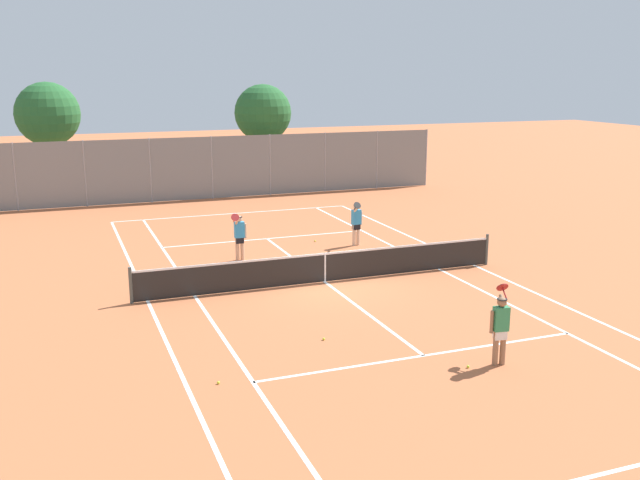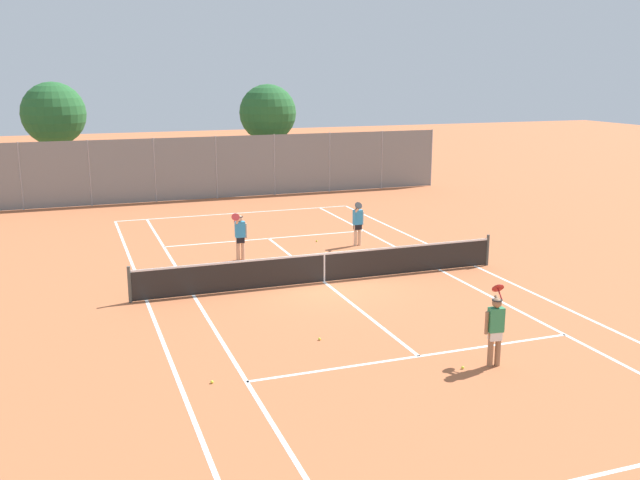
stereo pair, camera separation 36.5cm
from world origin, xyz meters
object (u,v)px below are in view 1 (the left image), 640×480
(loose_tennis_ball_0, at_px, (468,367))
(loose_tennis_ball_1, at_px, (315,241))
(tennis_net, at_px, (325,267))
(player_near_side, at_px, (500,326))
(loose_tennis_ball_3, at_px, (218,383))
(tree_behind_right, at_px, (261,115))
(loose_tennis_ball_2, at_px, (324,339))
(player_far_right, at_px, (356,222))
(player_far_left, at_px, (239,235))
(tree_behind_left, at_px, (47,116))

(loose_tennis_ball_0, height_order, loose_tennis_ball_1, same)
(tennis_net, height_order, player_near_side, player_near_side)
(loose_tennis_ball_3, bearing_deg, tennis_net, 52.11)
(tree_behind_right, bearing_deg, loose_tennis_ball_2, -102.66)
(player_far_right, xyz_separation_m, tree_behind_right, (0.49, 14.39, 3.21))
(tennis_net, height_order, loose_tennis_ball_1, tennis_net)
(player_far_left, bearing_deg, player_near_side, -73.93)
(loose_tennis_ball_2, height_order, loose_tennis_ball_3, same)
(loose_tennis_ball_3, bearing_deg, player_far_left, 72.88)
(player_far_left, relative_size, player_far_right, 1.00)
(player_near_side, height_order, tree_behind_left, tree_behind_left)
(tennis_net, xyz_separation_m, player_near_side, (1.34, -7.44, 0.42))
(loose_tennis_ball_0, bearing_deg, tennis_net, 94.55)
(tennis_net, bearing_deg, tree_behind_left, 111.19)
(player_far_right, distance_m, loose_tennis_ball_1, 1.90)
(player_near_side, bearing_deg, loose_tennis_ball_1, 88.77)
(player_far_right, height_order, loose_tennis_ball_0, player_far_right)
(loose_tennis_ball_0, distance_m, tree_behind_left, 29.02)
(player_far_right, bearing_deg, tree_behind_left, 123.77)
(tennis_net, relative_size, loose_tennis_ball_0, 181.82)
(player_near_side, xyz_separation_m, loose_tennis_ball_0, (-0.75, 0.07, -0.89))
(loose_tennis_ball_3, height_order, tree_behind_left, tree_behind_left)
(loose_tennis_ball_3, xyz_separation_m, tree_behind_left, (-2.94, 26.31, 4.20))
(player_far_left, xyz_separation_m, tree_behind_right, (5.20, 14.98, 3.21))
(loose_tennis_ball_0, height_order, loose_tennis_ball_3, same)
(tennis_net, bearing_deg, loose_tennis_ball_0, -85.45)
(player_far_left, distance_m, loose_tennis_ball_3, 10.27)
(loose_tennis_ball_1, bearing_deg, player_far_right, -40.73)
(loose_tennis_ball_1, relative_size, tree_behind_left, 0.01)
(tennis_net, bearing_deg, player_near_side, -79.83)
(loose_tennis_ball_2, distance_m, loose_tennis_ball_3, 3.40)
(player_near_side, height_order, player_far_right, same)
(player_near_side, bearing_deg, loose_tennis_ball_3, 168.85)
(loose_tennis_ball_1, distance_m, tree_behind_right, 14.03)
(player_far_left, relative_size, loose_tennis_ball_3, 26.88)
(player_far_right, xyz_separation_m, loose_tennis_ball_2, (-4.71, -8.79, -0.89))
(tree_behind_left, bearing_deg, tennis_net, -68.81)
(player_near_side, height_order, player_far_left, same)
(player_near_side, height_order, loose_tennis_ball_2, player_near_side)
(tennis_net, xyz_separation_m, player_far_left, (-1.83, 3.55, 0.42))
(loose_tennis_ball_2, bearing_deg, loose_tennis_ball_0, -48.42)
(player_far_left, height_order, loose_tennis_ball_2, player_far_left)
(loose_tennis_ball_2, xyz_separation_m, tree_behind_right, (5.21, 23.18, 4.10))
(tennis_net, height_order, tree_behind_right, tree_behind_right)
(loose_tennis_ball_1, height_order, loose_tennis_ball_2, same)
(tennis_net, relative_size, loose_tennis_ball_1, 181.82)
(player_far_right, distance_m, loose_tennis_ball_3, 12.95)
(player_far_right, height_order, tree_behind_left, tree_behind_left)
(tree_behind_left, bearing_deg, loose_tennis_ball_0, -73.05)
(tree_behind_right, bearing_deg, loose_tennis_ball_1, -97.55)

